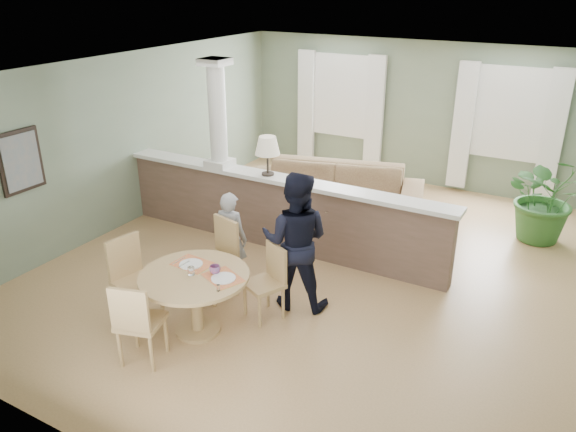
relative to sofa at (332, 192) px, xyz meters
The scene contains 12 objects.
ground 1.82m from the sofa, 67.39° to the right, with size 8.00×8.00×0.00m, color tan.
room_shell 1.82m from the sofa, 57.04° to the right, with size 7.02×8.02×2.71m.
pony_wall 1.49m from the sofa, 102.15° to the right, with size 5.32×0.38×2.70m.
sofa is the anchor object (origin of this frame).
houseplant 3.31m from the sofa, 13.48° to the left, with size 1.26×1.09×1.40m, color #2E6026.
dining_table 3.78m from the sofa, 88.38° to the right, with size 1.23×1.23×0.84m.
chair_far_boy 2.96m from the sofa, 93.15° to the right, with size 0.56×0.56×1.01m.
chair_far_man 3.15m from the sofa, 78.39° to the right, with size 0.54×0.54×0.90m.
chair_near 4.54m from the sofa, 90.74° to the right, with size 0.54×0.54×0.96m.
chair_side 3.97m from the sofa, 100.59° to the right, with size 0.54×0.54×1.02m.
child_person 2.66m from the sofa, 94.51° to the right, with size 0.46×0.30×1.27m, color gray.
man_person 2.86m from the sofa, 73.78° to the right, with size 0.84×0.65×1.73m, color black.
Camera 1 is at (2.98, -6.37, 3.78)m, focal length 35.00 mm.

